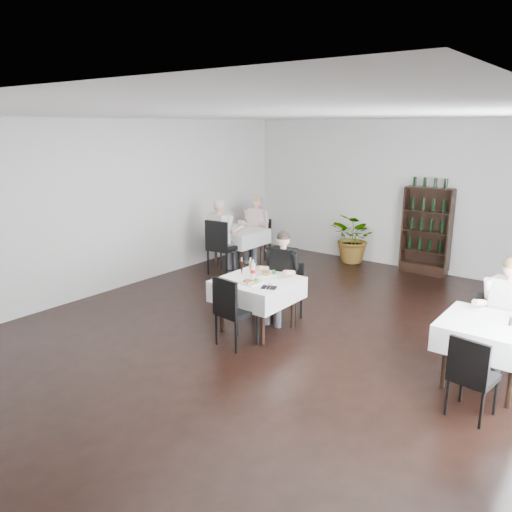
{
  "coord_description": "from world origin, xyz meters",
  "views": [
    {
      "loc": [
        3.78,
        -5.36,
        2.88
      ],
      "look_at": [
        -0.48,
        0.2,
        1.04
      ],
      "focal_mm": 35.0,
      "sensor_mm": 36.0,
      "label": 1
    }
  ],
  "objects_px": {
    "wine_shelf": "(426,232)",
    "main_table": "(257,289)",
    "diner_main": "(281,270)",
    "potted_tree": "(355,238)"
  },
  "relations": [
    {
      "from": "main_table",
      "to": "potted_tree",
      "type": "bearing_deg",
      "value": 97.8
    },
    {
      "from": "main_table",
      "to": "potted_tree",
      "type": "relative_size",
      "value": 0.96
    },
    {
      "from": "wine_shelf",
      "to": "main_table",
      "type": "xyz_separation_m",
      "value": [
        -0.9,
        -4.31,
        -0.23
      ]
    },
    {
      "from": "main_table",
      "to": "diner_main",
      "type": "bearing_deg",
      "value": 85.19
    },
    {
      "from": "wine_shelf",
      "to": "potted_tree",
      "type": "distance_m",
      "value": 1.51
    },
    {
      "from": "wine_shelf",
      "to": "potted_tree",
      "type": "height_order",
      "value": "wine_shelf"
    },
    {
      "from": "diner_main",
      "to": "main_table",
      "type": "bearing_deg",
      "value": -94.81
    },
    {
      "from": "wine_shelf",
      "to": "main_table",
      "type": "relative_size",
      "value": 1.7
    },
    {
      "from": "wine_shelf",
      "to": "diner_main",
      "type": "height_order",
      "value": "wine_shelf"
    },
    {
      "from": "main_table",
      "to": "diner_main",
      "type": "distance_m",
      "value": 0.55
    }
  ]
}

